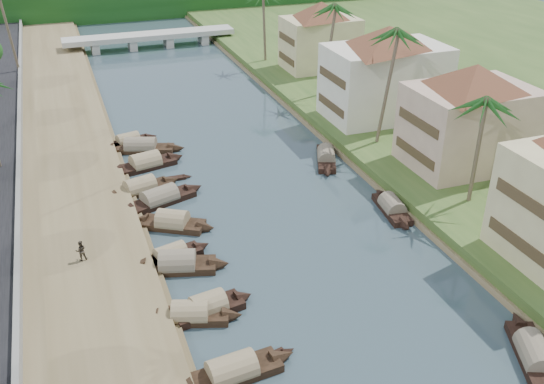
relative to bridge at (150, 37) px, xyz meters
name	(u,v)px	position (x,y,z in m)	size (l,w,h in m)	color
ground	(336,303)	(0.00, -72.00, -1.72)	(220.00, 220.00, 0.00)	#33454C
left_bank	(72,203)	(-16.00, -52.00, -1.32)	(10.00, 180.00, 0.80)	brown
right_bank	(419,146)	(19.00, -52.00, -1.12)	(16.00, 180.00, 1.20)	#325020
retaining_wall	(19,202)	(-20.20, -52.00, -0.37)	(0.40, 180.00, 1.10)	slate
bridge	(150,37)	(0.00, 0.00, 0.00)	(28.00, 4.00, 2.40)	#AFB0A4
building_mid	(470,115)	(19.99, -58.00, 4.41)	(14.11, 14.11, 9.70)	#D0AF93
building_far	(386,71)	(18.99, -44.00, 4.66)	(15.59, 15.59, 10.20)	silver
building_distant	(320,35)	(19.99, -24.00, 4.16)	(12.62, 12.62, 9.20)	beige
sampan_2	(232,372)	(-8.66, -76.18, -1.31)	(8.37, 2.45, 2.18)	black
sampan_4	(190,315)	(-9.75, -70.30, -1.31)	(7.15, 3.67, 2.03)	black
sampan_5	(209,308)	(-8.44, -69.97, -1.31)	(6.82, 2.67, 2.14)	black
sampan_6	(178,265)	(-9.31, -64.36, -1.30)	(8.05, 3.94, 2.33)	black
sampan_7	(171,256)	(-9.56, -63.05, -1.32)	(6.89, 3.01, 1.86)	black
sampan_8	(173,223)	(-8.43, -58.34, -1.30)	(7.20, 5.29, 2.27)	black
sampan_9	(160,199)	(-8.64, -53.91, -1.31)	(9.07, 4.58, 2.26)	black
sampan_10	(140,189)	(-9.95, -51.28, -1.31)	(8.11, 3.65, 2.19)	black
sampan_11	(146,164)	(-8.60, -46.16, -1.30)	(8.51, 3.67, 2.37)	black
sampan_12	(141,148)	(-8.40, -41.93, -1.31)	(9.49, 4.77, 2.24)	black
sampan_13	(128,142)	(-9.40, -39.88, -1.32)	(6.92, 3.05, 1.91)	black
sampan_14	(534,356)	(8.73, -81.12, -1.31)	(4.84, 8.50, 2.09)	black
sampan_15	(392,208)	(9.89, -62.28, -1.31)	(2.42, 7.51, 2.01)	black
sampan_16	(326,158)	(8.87, -50.87, -1.31)	(4.60, 8.39, 2.07)	black
canoe_1	(261,364)	(-6.79, -75.80, -1.62)	(4.99, 1.93, 0.80)	black
canoe_2	(168,180)	(-7.15, -49.70, -1.62)	(4.79, 0.75, 0.70)	black
palm_1	(486,102)	(16.00, -64.53, 8.26)	(3.20, 3.20, 10.53)	brown
palm_2	(389,34)	(15.00, -50.64, 10.59)	(3.20, 3.20, 12.93)	brown
palm_3	(328,8)	(16.00, -34.68, 10.00)	(3.20, 3.20, 12.33)	brown
tree_6	(424,66)	(24.00, -43.85, 4.73)	(4.95, 4.95, 7.38)	#423325
person_far	(81,251)	(-15.87, -61.87, -0.13)	(0.77, 0.60, 1.58)	#3A3228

